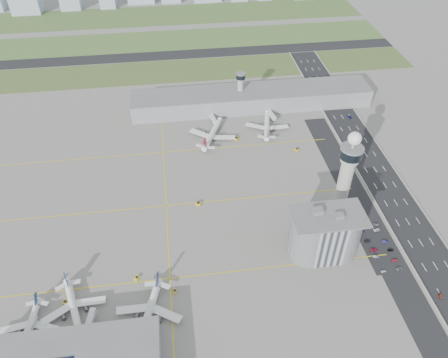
{
  "coord_description": "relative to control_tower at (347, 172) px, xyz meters",
  "views": [
    {
      "loc": [
        -29.71,
        -184.16,
        206.34
      ],
      "look_at": [
        0.0,
        35.0,
        15.0
      ],
      "focal_mm": 35.0,
      "sensor_mm": 36.0,
      "label": 1
    }
  ],
  "objects": [
    {
      "name": "jet_bridge_far_1",
      "position": [
        -20.0,
        124.0,
        -32.19
      ],
      "size": [
        5.39,
        14.31,
        5.7
      ],
      "primitive_type": null,
      "rotation": [
        0.0,
        0.0,
        -1.4
      ],
      "color": "silver",
      "rests_on": "ground"
    },
    {
      "name": "jet_bridge_near_2",
      "position": [
        -125.0,
        -69.0,
        -32.19
      ],
      "size": [
        5.39,
        14.31,
        5.7
      ],
      "primitive_type": null,
      "rotation": [
        0.0,
        0.0,
        1.4
      ],
      "color": "silver",
      "rests_on": "ground"
    },
    {
      "name": "landside_road",
      "position": [
        18.0,
        -18.0,
        -35.0
      ],
      "size": [
        18.0,
        260.0,
        0.08
      ],
      "primitive_type": "cube",
      "color": "black",
      "rests_on": "ground"
    },
    {
      "name": "ground",
      "position": [
        -72.0,
        -8.0,
        -35.04
      ],
      "size": [
        1000.0,
        1000.0,
        0.0
      ],
      "primitive_type": "plane",
      "color": "gray"
    },
    {
      "name": "taxiway_line_v",
      "position": [
        -112.0,
        22.0,
        -35.04
      ],
      "size": [
        0.6,
        260.0,
        0.01
      ],
      "primitive_type": "cube",
      "color": "yellow",
      "rests_on": "ground"
    },
    {
      "name": "parking_lot",
      "position": [
        16.0,
        -30.0,
        -34.99
      ],
      "size": [
        20.0,
        44.0,
        0.1
      ],
      "primitive_type": "cube",
      "color": "black",
      "rests_on": "ground"
    },
    {
      "name": "jet_bridge_near_1",
      "position": [
        -155.0,
        -69.0,
        -32.19
      ],
      "size": [
        5.39,
        14.31,
        5.7
      ],
      "primitive_type": null,
      "rotation": [
        0.0,
        0.0,
        1.4
      ],
      "color": "silver",
      "rests_on": "ground"
    },
    {
      "name": "car_hw_1",
      "position": [
        43.45,
        32.08,
        -34.39
      ],
      "size": [
        1.73,
        4.07,
        1.31
      ],
      "primitive_type": "imported",
      "rotation": [
        0.0,
        0.0,
        0.09
      ],
      "color": "black",
      "rests_on": "ground"
    },
    {
      "name": "car_lot_10",
      "position": [
        19.85,
        -18.57,
        -34.42
      ],
      "size": [
        4.75,
        2.77,
        1.24
      ],
      "primitive_type": "imported",
      "rotation": [
        0.0,
        0.0,
        1.74
      ],
      "color": "white",
      "rests_on": "ground"
    },
    {
      "name": "terminal_pier",
      "position": [
        -32.0,
        140.0,
        -27.14
      ],
      "size": [
        210.0,
        32.0,
        15.8
      ],
      "color": "gray",
      "rests_on": "ground"
    },
    {
      "name": "car_hw_0",
      "position": [
        35.19,
        -70.1,
        -34.39
      ],
      "size": [
        2.18,
        4.05,
        1.31
      ],
      "primitive_type": "imported",
      "rotation": [
        0.0,
        0.0,
        -0.17
      ],
      "color": "maroon",
      "rests_on": "ground"
    },
    {
      "name": "tug_3",
      "position": [
        -90.48,
        20.26,
        -33.98
      ],
      "size": [
        4.36,
        3.83,
        2.11
      ],
      "primitive_type": null,
      "rotation": [
        0.0,
        0.0,
        1.12
      ],
      "color": "gold",
      "rests_on": "ground"
    },
    {
      "name": "car_lot_7",
      "position": [
        20.95,
        -43.23,
        -34.45
      ],
      "size": [
        4.13,
        1.88,
        1.17
      ],
      "primitive_type": "imported",
      "rotation": [
        0.0,
        0.0,
        1.63
      ],
      "color": "#B32942",
      "rests_on": "ground"
    },
    {
      "name": "airplane_far_a",
      "position": [
        -71.89,
        97.21,
        -28.68
      ],
      "size": [
        53.49,
        57.03,
        12.71
      ],
      "primitive_type": null,
      "rotation": [
        0.0,
        0.0,
        1.16
      ],
      "color": "white",
      "rests_on": "ground"
    },
    {
      "name": "car_lot_11",
      "position": [
        21.44,
        -13.91,
        -34.49
      ],
      "size": [
        3.93,
        1.92,
        1.1
      ],
      "primitive_type": "imported",
      "rotation": [
        0.0,
        0.0,
        1.47
      ],
      "color": "gray",
      "rests_on": "ground"
    },
    {
      "name": "car_hw_2",
      "position": [
        48.89,
        109.9,
        -34.44
      ],
      "size": [
        2.31,
        4.47,
        1.2
      ],
      "primitive_type": "imported",
      "rotation": [
        0.0,
        0.0,
        0.07
      ],
      "color": "navy",
      "rests_on": "ground"
    },
    {
      "name": "taxiway_line_h_0",
      "position": [
        -112.0,
        -38.0,
        -35.04
      ],
      "size": [
        260.0,
        0.6,
        0.01
      ],
      "primitive_type": "cube",
      "color": "yellow",
      "rests_on": "ground"
    },
    {
      "name": "secondary_tower",
      "position": [
        -42.0,
        142.0,
        -16.24
      ],
      "size": [
        8.6,
        8.6,
        31.9
      ],
      "color": "#ADAAA5",
      "rests_on": "ground"
    },
    {
      "name": "car_lot_9",
      "position": [
        21.14,
        -28.64,
        -34.42
      ],
      "size": [
        3.9,
        1.73,
        1.24
      ],
      "primitive_type": "imported",
      "rotation": [
        0.0,
        0.0,
        1.46
      ],
      "color": "navy",
      "rests_on": "ground"
    },
    {
      "name": "car_lot_6",
      "position": [
        20.88,
        -49.35,
        -34.47
      ],
      "size": [
        4.26,
        2.28,
        1.14
      ],
      "primitive_type": "imported",
      "rotation": [
        0.0,
        0.0,
        1.67
      ],
      "color": "gray",
      "rests_on": "ground"
    },
    {
      "name": "car_lot_3",
      "position": [
        10.59,
        -26.68,
        -34.48
      ],
      "size": [
        3.84,
        1.58,
        1.11
      ],
      "primitive_type": "imported",
      "rotation": [
        0.0,
        0.0,
        1.56
      ],
      "color": "black",
      "rests_on": "ground"
    },
    {
      "name": "highway",
      "position": [
        43.0,
        -8.0,
        -34.99
      ],
      "size": [
        28.0,
        500.0,
        0.1
      ],
      "primitive_type": "cube",
      "color": "black",
      "rests_on": "ground"
    },
    {
      "name": "taxiway_line_h_1",
      "position": [
        -112.0,
        22.0,
        -35.04
      ],
      "size": [
        260.0,
        0.6,
        0.01
      ],
      "primitive_type": "cube",
      "color": "yellow",
      "rests_on": "ground"
    },
    {
      "name": "tug_1",
      "position": [
        -130.63,
        -35.73,
        -34.13
      ],
      "size": [
        3.61,
        3.81,
        1.83
      ],
      "primitive_type": null,
      "rotation": [
        0.0,
        0.0,
        -0.64
      ],
      "color": "yellow",
      "rests_on": "ground"
    },
    {
      "name": "jet_bridge_near_0",
      "position": [
        -185.0,
        -69.0,
        -32.19
      ],
      "size": [
        5.39,
        14.31,
        5.7
      ],
      "primitive_type": null,
      "rotation": [
        0.0,
        0.0,
        1.4
      ],
      "color": "silver",
      "rests_on": "ground"
    },
    {
      "name": "grass_strip_2",
      "position": [
        -92.0,
        372.0,
        -35.0
      ],
      "size": [
        480.0,
        70.0,
        0.08
      ],
      "primitive_type": "cube",
      "color": "#3D5428",
      "rests_on": "ground"
    },
    {
      "name": "runway",
      "position": [
        -92.0,
        254.0,
        -34.98
      ],
      "size": [
        480.0,
        22.0,
        0.1
      ],
      "primitive_type": "cube",
      "color": "black",
      "rests_on": "ground"
    },
    {
      "name": "car_hw_4",
      "position": [
        35.24,
        173.2,
        -34.39
      ],
      "size": [
        1.67,
        3.89,
        1.31
      ],
      "primitive_type": "imported",
      "rotation": [
        0.0,
        0.0,
        -0.03
      ],
      "color": "gray",
      "rests_on": "ground"
    },
    {
      "name": "jet_bridge_far_0",
      "position": [
        -70.0,
        124.0,
        -32.19
      ],
      "size": [
        5.39,
        14.31,
        5.7
      ],
      "primitive_type": null,
      "rotation": [
        0.0,
        0.0,
        -1.4
      ],
      "color": "silver",
      "rests_on": "ground"
    },
    {
      "name": "admin_building",
      "position": [
        -20.01,
        -30.0,
        -19.74
      ],
      "size": [
        42.0,
        24.0,
        33.5
      ],
      "color": "#B2B2B7",
      "rests_on": "ground"
    },
    {
      "name": "tug_2",
      "position": [
        -109.66,
        -47.4,
        -34.23
      ],
      "size": [
        2.36,
        3.08,
        1.63
      ],
      "primitive_type": null,
      "rotation": [
        0.0,
        0.0,
        -0.16
      ],
      "color": "gold",
      "rests_on": "ground"
    },
    {
      "name": "airplane_near_b",
      "position": [
        -163.11,
        -53.43,
        -29.38
      ],
      "size": [
        45.0,
        48.95,
        11.33
      ],
      "primitive_type": null,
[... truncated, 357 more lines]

